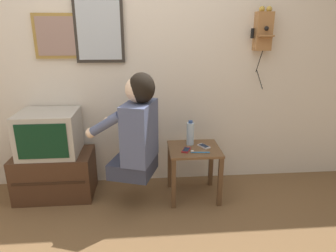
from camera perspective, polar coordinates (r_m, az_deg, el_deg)
ground_plane at (r=2.47m, az=-5.36°, el=-21.27°), size 14.00×14.00×0.00m
wall_back at (r=2.97m, az=-5.96°, el=12.51°), size 6.80×0.05×2.55m
side_table at (r=2.85m, az=4.95°, el=-6.28°), size 0.47×0.43×0.50m
person at (r=2.58m, az=-5.96°, el=-0.41°), size 0.62×0.54×0.91m
tv_stand at (r=3.12m, az=-20.63°, el=-8.62°), size 0.72×0.44×0.43m
television at (r=2.98m, az=-21.66°, el=-1.27°), size 0.52×0.45×0.40m
wall_phone_antique at (r=3.09m, az=17.66°, el=16.94°), size 0.19×0.19×0.77m
framed_picture at (r=3.02m, az=-20.29°, el=15.75°), size 0.43×0.03×0.40m
wall_mirror at (r=2.94m, az=-12.98°, el=17.29°), size 0.45×0.03×0.58m
cell_phone_held at (r=2.74m, az=3.49°, el=-4.56°), size 0.10×0.14×0.01m
cell_phone_spare at (r=2.84m, az=6.84°, el=-3.83°), size 0.11×0.14×0.01m
water_bottle at (r=2.85m, az=4.27°, el=-1.40°), size 0.07×0.07×0.24m
toothbrush at (r=2.70m, az=5.90°, el=-4.98°), size 0.17×0.03×0.02m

